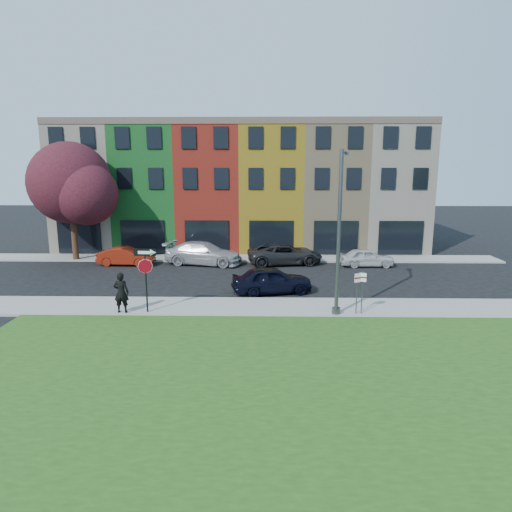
{
  "coord_description": "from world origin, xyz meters",
  "views": [
    {
      "loc": [
        -0.48,
        -18.81,
        7.1
      ],
      "look_at": [
        -0.93,
        4.0,
        2.47
      ],
      "focal_mm": 32.0,
      "sensor_mm": 36.0,
      "label": 1
    }
  ],
  "objects_px": {
    "man": "(121,293)",
    "sedan_near": "(272,280)",
    "street_lamp": "(339,233)",
    "stop_sign": "(145,267)"
  },
  "relations": [
    {
      "from": "man",
      "to": "street_lamp",
      "type": "height_order",
      "value": "street_lamp"
    },
    {
      "from": "man",
      "to": "sedan_near",
      "type": "xyz_separation_m",
      "value": [
        7.21,
        3.86,
        -0.34
      ]
    },
    {
      "from": "street_lamp",
      "to": "stop_sign",
      "type": "bearing_deg",
      "value": -164.54
    },
    {
      "from": "man",
      "to": "sedan_near",
      "type": "distance_m",
      "value": 8.19
    },
    {
      "from": "man",
      "to": "street_lamp",
      "type": "relative_size",
      "value": 0.26
    },
    {
      "from": "stop_sign",
      "to": "street_lamp",
      "type": "height_order",
      "value": "street_lamp"
    },
    {
      "from": "stop_sign",
      "to": "man",
      "type": "distance_m",
      "value": 1.7
    },
    {
      "from": "man",
      "to": "street_lamp",
      "type": "bearing_deg",
      "value": -178.38
    },
    {
      "from": "stop_sign",
      "to": "sedan_near",
      "type": "relative_size",
      "value": 0.65
    },
    {
      "from": "stop_sign",
      "to": "sedan_near",
      "type": "xyz_separation_m",
      "value": [
        6.02,
        3.78,
        -1.55
      ]
    }
  ]
}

